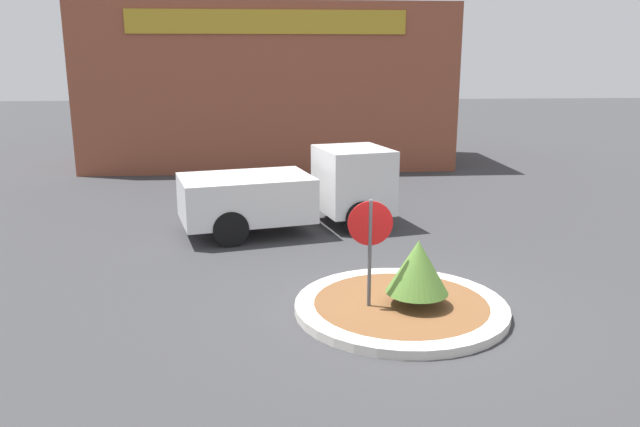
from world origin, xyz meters
TOP-DOWN VIEW (x-y plane):
  - ground_plane at (0.00, 0.00)m, footprint 120.00×120.00m
  - traffic_island at (0.00, 0.00)m, footprint 3.95×3.95m
  - stop_sign at (-0.62, -0.09)m, footprint 0.81×0.07m
  - island_shrub at (0.26, -0.14)m, footprint 1.14×1.14m
  - utility_truck at (-1.75, 5.86)m, footprint 5.99×3.45m
  - storefront_building at (-2.40, 17.32)m, footprint 15.31×6.07m

SIDE VIEW (x-z plane):
  - ground_plane at x=0.00m, z-range 0.00..0.00m
  - traffic_island at x=0.00m, z-range 0.00..0.17m
  - island_shrub at x=0.26m, z-range 0.30..1.53m
  - utility_truck at x=-1.75m, z-range 0.00..2.17m
  - stop_sign at x=-0.62m, z-range 0.43..2.58m
  - storefront_building at x=-2.40m, z-range 0.00..6.73m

